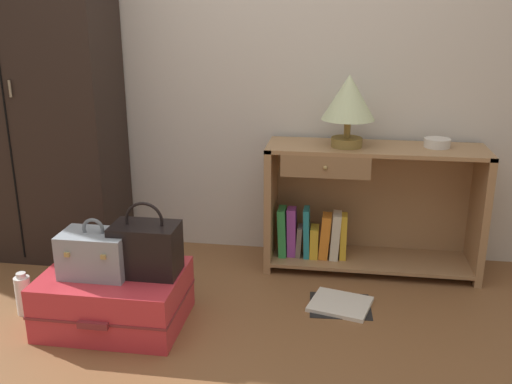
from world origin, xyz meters
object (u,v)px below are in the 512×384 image
Objects in this scene: wardrobe at (25,83)px; bottle at (24,295)px; bookshelf at (361,208)px; handbag at (146,248)px; suitcase_large at (115,298)px; train_case at (96,253)px; open_book_on_floor at (340,304)px; bowl at (437,143)px; table_lamp at (349,100)px.

wardrobe reaches higher than bottle.
handbag is (-1.01, -0.80, 0.03)m from bookshelf.
handbag reaches higher than suitcase_large.
handbag is (0.94, -0.75, -0.65)m from wardrobe.
bottle is (-1.65, -0.81, -0.26)m from bookshelf.
wardrobe reaches higher than train_case.
handbag is (0.23, 0.05, 0.02)m from train_case.
train_case reaches higher than open_book_on_floor.
bookshelf is 1.86m from bottle.
wardrobe reaches higher than bowl.
open_book_on_floor is (-0.10, -0.50, -0.35)m from bookshelf.
wardrobe reaches higher than table_lamp.
handbag is at bearing -149.55° from bowl.
train_case is (-1.13, -0.81, -0.61)m from table_lamp.
table_lamp is 1.13× the size of open_book_on_floor.
bowl is 0.40× the size of handbag.
train_case is 0.88× the size of handbag.
bowl is (2.34, 0.07, -0.29)m from wardrobe.
suitcase_large is (0.78, -0.77, -0.91)m from wardrobe.
suitcase_large is at bearing -2.37° from bottle.
wardrobe is 1.43m from suitcase_large.
bookshelf is 3.06× the size of table_lamp.
table_lamp reaches higher than suitcase_large.
suitcase_large is 0.31m from handbag.
train_case is at bearing -145.34° from bookshelf.
bowl is at bearing 2.05° from bookshelf.
bowl reaches higher than handbag.
bookshelf is at bearing 1.63° from wardrobe.
bottle is 1.59m from open_book_on_floor.
open_book_on_floor is at bearing 17.10° from train_case.
suitcase_large is (-1.07, -0.78, -0.85)m from table_lamp.
handbag is (0.16, 0.02, 0.26)m from suitcase_large.
wardrobe is at bearing 166.41° from open_book_on_floor.
open_book_on_floor is (0.91, 0.30, -0.38)m from handbag.
table_lamp reaches higher than handbag.
table_lamp is 1.57m from suitcase_large.
table_lamp is at bearing 90.47° from open_book_on_floor.
suitcase_large is at bearing -144.65° from bookshelf.
wardrobe is at bearing -179.65° from table_lamp.
bowl reaches higher than open_book_on_floor.
table_lamp is 1.94m from bottle.
train_case is 1.42× the size of bottle.
bottle is (-0.42, 0.04, -0.27)m from train_case.
suitcase_large is 2.13× the size of train_case.
bowl is 0.45× the size of train_case.
bookshelf reaches higher than handbag.
train_case is at bearing -48.05° from wardrobe.
bowl is at bearing 46.88° from open_book_on_floor.
suitcase_large is 1.88× the size of handbag.
bottle is at bearing -153.75° from table_lamp.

